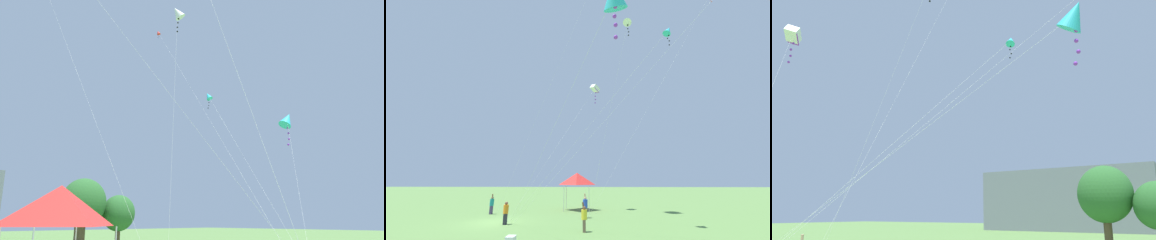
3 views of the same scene
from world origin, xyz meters
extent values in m
cylinder|color=brown|center=(12.44, 43.36, 1.32)|extent=(0.70, 0.70, 2.65)
ellipsoid|color=#477A38|center=(12.44, 43.36, 4.66)|extent=(4.74, 4.26, 4.97)
cylinder|color=brown|center=(6.64, 31.24, 1.37)|extent=(0.72, 0.72, 2.74)
ellipsoid|color=#2D662D|center=(6.64, 31.24, 4.82)|extent=(4.90, 4.41, 5.14)
cylinder|color=brown|center=(10.86, 30.85, 1.07)|extent=(0.56, 0.56, 2.14)
ellipsoid|color=#2D662D|center=(10.86, 30.85, 3.77)|extent=(3.83, 3.45, 4.02)
pyramid|color=red|center=(-7.85, 6.17, 3.44)|extent=(3.06, 3.06, 1.36)
cylinder|color=silver|center=(6.54, 14.07, 12.69)|extent=(11.83, 24.85, 25.38)
cone|color=red|center=(12.45, 26.49, 25.38)|extent=(0.58, 0.63, 0.64)
sphere|color=black|center=(12.46, 26.54, 25.09)|extent=(0.07, 0.07, 0.07)
sphere|color=black|center=(12.52, 26.44, 24.88)|extent=(0.07, 0.07, 0.07)
sphere|color=black|center=(12.45, 26.54, 24.68)|extent=(0.07, 0.07, 0.07)
cylinder|color=silver|center=(-3.53, 15.48, 13.22)|extent=(2.26, 16.17, 26.44)
cylinder|color=silver|center=(0.03, 9.37, 8.57)|extent=(3.88, 3.81, 17.15)
cone|color=white|center=(1.97, 11.27, 17.15)|extent=(1.26, 1.22, 1.27)
sphere|color=black|center=(2.03, 11.22, 16.66)|extent=(0.12, 0.12, 0.12)
sphere|color=black|center=(1.95, 11.21, 16.32)|extent=(0.12, 0.12, 0.12)
sphere|color=black|center=(1.95, 11.26, 15.98)|extent=(0.12, 0.12, 0.12)
sphere|color=black|center=(1.93, 11.23, 15.64)|extent=(0.12, 0.12, 0.12)
cylinder|color=silver|center=(-3.55, 4.83, 7.50)|extent=(8.51, 7.42, 14.99)
cylinder|color=silver|center=(3.79, 7.02, 6.18)|extent=(5.56, 11.32, 12.36)
cone|color=#2DBCD1|center=(6.56, 12.68, 12.36)|extent=(0.58, 0.74, 0.75)
sphere|color=black|center=(6.54, 12.69, 12.03)|extent=(0.08, 0.08, 0.08)
sphere|color=black|center=(6.54, 12.60, 11.81)|extent=(0.08, 0.08, 0.08)
sphere|color=black|center=(6.58, 12.66, 11.58)|extent=(0.08, 0.08, 0.08)
sphere|color=black|center=(6.50, 12.67, 11.36)|extent=(0.08, 0.08, 0.08)
cylinder|color=silver|center=(5.71, 5.00, 5.28)|extent=(10.98, 7.33, 10.55)
cone|color=#2DBCD1|center=(11.19, 8.66, 10.55)|extent=(1.73, 1.53, 1.66)
sphere|color=purple|center=(11.24, 8.68, 9.90)|extent=(0.16, 0.16, 0.16)
sphere|color=purple|center=(11.22, 8.62, 9.45)|extent=(0.16, 0.16, 0.16)
sphere|color=purple|center=(11.27, 8.64, 9.00)|extent=(0.16, 0.16, 0.16)
sphere|color=purple|center=(11.12, 8.64, 8.55)|extent=(0.16, 0.16, 0.16)
camera|label=1|loc=(-13.74, -6.27, 2.94)|focal=35.00mm
camera|label=2|loc=(18.28, 7.51, 3.16)|focal=20.00mm
camera|label=3|loc=(14.77, -4.63, 3.06)|focal=35.00mm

